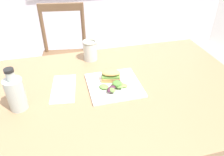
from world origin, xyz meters
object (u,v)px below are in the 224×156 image
chair_wooden_far (65,58)px  bottle_cold_brew (16,95)px  mason_jar_iced_tea (90,51)px  sandwich_half_front (111,75)px  dining_table (120,109)px  plate_lunch (114,85)px  fork_on_napkin (63,86)px

chair_wooden_far → bottle_cold_brew: bottle_cold_brew is taller
chair_wooden_far → mason_jar_iced_tea: chair_wooden_far is taller
sandwich_half_front → bottle_cold_brew: 0.43m
dining_table → mason_jar_iced_tea: mason_jar_iced_tea is taller
dining_table → bottle_cold_brew: bearing=-177.3°
chair_wooden_far → plate_lunch: bearing=-77.4°
dining_table → plate_lunch: bearing=124.5°
chair_wooden_far → fork_on_napkin: (-0.04, -0.83, 0.30)m
dining_table → plate_lunch: size_ratio=5.03×
dining_table → mason_jar_iced_tea: (-0.08, 0.32, 0.18)m
sandwich_half_front → fork_on_napkin: bearing=175.8°
dining_table → fork_on_napkin: (-0.26, 0.09, 0.13)m
chair_wooden_far → plate_lunch: (0.20, -0.89, 0.30)m
fork_on_napkin → plate_lunch: bearing=-13.1°
chair_wooden_far → fork_on_napkin: bearing=-92.6°
chair_wooden_far → bottle_cold_brew: 1.03m
dining_table → chair_wooden_far: bearing=103.5°
dining_table → bottle_cold_brew: size_ratio=6.46×
fork_on_napkin → mason_jar_iced_tea: (0.17, 0.23, 0.05)m
plate_lunch → chair_wooden_far: bearing=102.6°
dining_table → bottle_cold_brew: (-0.45, -0.02, 0.19)m
chair_wooden_far → fork_on_napkin: 0.88m
plate_lunch → fork_on_napkin: size_ratio=1.33×
fork_on_napkin → bottle_cold_brew: 0.23m
fork_on_napkin → mason_jar_iced_tea: mason_jar_iced_tea is taller
fork_on_napkin → bottle_cold_brew: bearing=-150.8°
chair_wooden_far → sandwich_half_front: (0.19, -0.85, 0.33)m
fork_on_napkin → sandwich_half_front: bearing=-4.2°
dining_table → sandwich_half_front: 0.18m
bottle_cold_brew → mason_jar_iced_tea: (0.36, 0.34, -0.02)m
plate_lunch → fork_on_napkin: 0.24m
chair_wooden_far → mason_jar_iced_tea: size_ratio=7.52×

